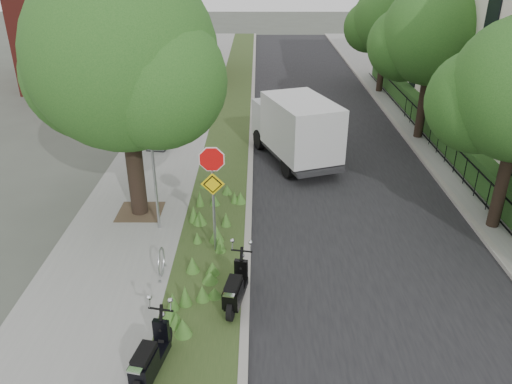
# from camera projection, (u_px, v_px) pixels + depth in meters

# --- Properties ---
(ground) EXTENTS (120.00, 120.00, 0.00)m
(ground) POSITION_uv_depth(u_px,v_px,m) (265.00, 265.00, 13.60)
(ground) COLOR #4C5147
(ground) RESTS_ON ground
(sidewalk_near) EXTENTS (3.50, 60.00, 0.12)m
(sidewalk_near) POSITION_uv_depth(u_px,v_px,m) (169.00, 137.00, 22.57)
(sidewalk_near) COLOR gray
(sidewalk_near) RESTS_ON ground
(verge) EXTENTS (2.00, 60.00, 0.12)m
(verge) POSITION_uv_depth(u_px,v_px,m) (229.00, 137.00, 22.56)
(verge) COLOR #31481E
(verge) RESTS_ON ground
(kerb_near) EXTENTS (0.20, 60.00, 0.13)m
(kerb_near) POSITION_uv_depth(u_px,v_px,m) (251.00, 137.00, 22.55)
(kerb_near) COLOR #9E9991
(kerb_near) RESTS_ON ground
(road) EXTENTS (7.00, 60.00, 0.01)m
(road) POSITION_uv_depth(u_px,v_px,m) (329.00, 139.00, 22.57)
(road) COLOR black
(road) RESTS_ON ground
(kerb_far) EXTENTS (0.20, 60.00, 0.13)m
(kerb_far) POSITION_uv_depth(u_px,v_px,m) (406.00, 138.00, 22.53)
(kerb_far) COLOR #9E9991
(kerb_far) RESTS_ON ground
(footpath_far) EXTENTS (3.20, 60.00, 0.12)m
(footpath_far) POSITION_uv_depth(u_px,v_px,m) (444.00, 138.00, 22.52)
(footpath_far) COLOR gray
(footpath_far) RESTS_ON ground
(street_tree_main) EXTENTS (6.21, 5.54, 7.66)m
(street_tree_main) POSITION_uv_depth(u_px,v_px,m) (121.00, 65.00, 14.07)
(street_tree_main) COLOR black
(street_tree_main) RESTS_ON ground
(bare_post) EXTENTS (0.08, 0.08, 4.00)m
(bare_post) POSITION_uv_depth(u_px,v_px,m) (154.00, 167.00, 14.29)
(bare_post) COLOR #A5A8AD
(bare_post) RESTS_ON ground
(bike_hoop) EXTENTS (0.06, 0.78, 0.77)m
(bike_hoop) POSITION_uv_depth(u_px,v_px,m) (161.00, 262.00, 12.85)
(bike_hoop) COLOR #A5A8AD
(bike_hoop) RESTS_ON ground
(sign_assembly) EXTENTS (0.94, 0.08, 3.22)m
(sign_assembly) POSITION_uv_depth(u_px,v_px,m) (212.00, 178.00, 13.11)
(sign_assembly) COLOR #A5A8AD
(sign_assembly) RESTS_ON ground
(fence_far) EXTENTS (0.04, 24.00, 1.00)m
(fence_far) POSITION_uv_depth(u_px,v_px,m) (424.00, 125.00, 22.26)
(fence_far) COLOR black
(fence_far) RESTS_ON ground
(hedge_far) EXTENTS (1.00, 24.00, 1.10)m
(hedge_far) POSITION_uv_depth(u_px,v_px,m) (439.00, 125.00, 22.25)
(hedge_far) COLOR #1B4318
(hedge_far) RESTS_ON footpath_far
(brick_building) EXTENTS (9.40, 10.40, 8.30)m
(brick_building) POSITION_uv_depth(u_px,v_px,m) (111.00, 10.00, 31.53)
(brick_building) COLOR maroon
(brick_building) RESTS_ON ground
(far_tree_b) EXTENTS (4.83, 4.31, 6.56)m
(far_tree_b) POSITION_uv_depth(u_px,v_px,m) (430.00, 39.00, 20.67)
(far_tree_b) COLOR black
(far_tree_b) RESTS_ON ground
(far_tree_c) EXTENTS (4.37, 3.89, 5.93)m
(far_tree_c) POSITION_uv_depth(u_px,v_px,m) (385.00, 23.00, 28.03)
(far_tree_c) COLOR black
(far_tree_c) RESTS_ON ground
(scooter_near) EXTENTS (0.58, 1.77, 0.85)m
(scooter_near) POSITION_uv_depth(u_px,v_px,m) (235.00, 293.00, 11.64)
(scooter_near) COLOR black
(scooter_near) RESTS_ON ground
(scooter_far) EXTENTS (0.61, 1.79, 0.86)m
(scooter_far) POSITION_uv_depth(u_px,v_px,m) (149.00, 363.00, 9.67)
(scooter_far) COLOR black
(scooter_far) RESTS_ON ground
(box_truck) EXTENTS (3.48, 5.35, 2.26)m
(box_truck) POSITION_uv_depth(u_px,v_px,m) (296.00, 127.00, 19.55)
(box_truck) COLOR #262628
(box_truck) RESTS_ON ground
(utility_cabinet) EXTENTS (0.87, 0.65, 1.06)m
(utility_cabinet) POSITION_uv_depth(u_px,v_px,m) (156.00, 138.00, 20.80)
(utility_cabinet) COLOR #262628
(utility_cabinet) RESTS_ON ground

